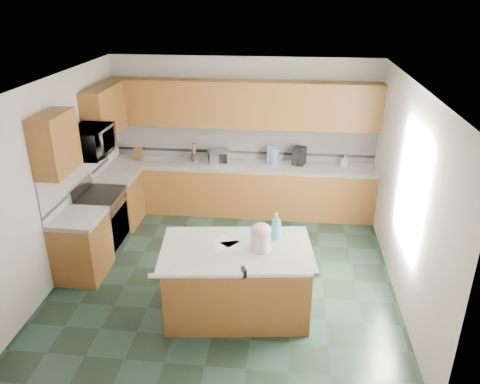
# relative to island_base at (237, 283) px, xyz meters

# --- Properties ---
(floor) EXTENTS (4.60, 4.60, 0.00)m
(floor) POSITION_rel_island_base_xyz_m (-0.24, 0.83, -0.43)
(floor) COLOR black
(floor) RESTS_ON ground
(ceiling) EXTENTS (4.60, 4.60, 0.00)m
(ceiling) POSITION_rel_island_base_xyz_m (-0.24, 0.83, 2.27)
(ceiling) COLOR white
(ceiling) RESTS_ON ground
(wall_back) EXTENTS (4.60, 0.04, 2.70)m
(wall_back) POSITION_rel_island_base_xyz_m (-0.24, 3.15, 0.92)
(wall_back) COLOR silver
(wall_back) RESTS_ON ground
(wall_front) EXTENTS (4.60, 0.04, 2.70)m
(wall_front) POSITION_rel_island_base_xyz_m (-0.24, -1.49, 0.92)
(wall_front) COLOR silver
(wall_front) RESTS_ON ground
(wall_left) EXTENTS (0.04, 4.60, 2.70)m
(wall_left) POSITION_rel_island_base_xyz_m (-2.56, 0.83, 0.92)
(wall_left) COLOR silver
(wall_left) RESTS_ON ground
(wall_right) EXTENTS (0.04, 4.60, 2.70)m
(wall_right) POSITION_rel_island_base_xyz_m (2.08, 0.83, 0.92)
(wall_right) COLOR silver
(wall_right) RESTS_ON ground
(back_base_cab) EXTENTS (4.60, 0.60, 0.86)m
(back_base_cab) POSITION_rel_island_base_xyz_m (-0.24, 2.83, 0.00)
(back_base_cab) COLOR #462910
(back_base_cab) RESTS_ON ground
(back_countertop) EXTENTS (4.60, 0.64, 0.06)m
(back_countertop) POSITION_rel_island_base_xyz_m (-0.24, 2.83, 0.46)
(back_countertop) COLOR white
(back_countertop) RESTS_ON back_base_cab
(back_upper_cab) EXTENTS (4.60, 0.33, 0.78)m
(back_upper_cab) POSITION_rel_island_base_xyz_m (-0.24, 2.97, 1.51)
(back_upper_cab) COLOR #462910
(back_upper_cab) RESTS_ON wall_back
(back_backsplash) EXTENTS (4.60, 0.02, 0.63)m
(back_backsplash) POSITION_rel_island_base_xyz_m (-0.24, 3.12, 0.81)
(back_backsplash) COLOR silver
(back_backsplash) RESTS_ON back_countertop
(back_accent_band) EXTENTS (4.60, 0.01, 0.05)m
(back_accent_band) POSITION_rel_island_base_xyz_m (-0.24, 3.12, 0.61)
(back_accent_band) COLOR black
(back_accent_band) RESTS_ON back_countertop
(left_base_cab_rear) EXTENTS (0.60, 0.82, 0.86)m
(left_base_cab_rear) POSITION_rel_island_base_xyz_m (-2.24, 2.12, 0.00)
(left_base_cab_rear) COLOR #462910
(left_base_cab_rear) RESTS_ON ground
(left_counter_rear) EXTENTS (0.64, 0.82, 0.06)m
(left_counter_rear) POSITION_rel_island_base_xyz_m (-2.24, 2.12, 0.46)
(left_counter_rear) COLOR white
(left_counter_rear) RESTS_ON left_base_cab_rear
(left_base_cab_front) EXTENTS (0.60, 0.72, 0.86)m
(left_base_cab_front) POSITION_rel_island_base_xyz_m (-2.24, 0.59, 0.00)
(left_base_cab_front) COLOR #462910
(left_base_cab_front) RESTS_ON ground
(left_counter_front) EXTENTS (0.64, 0.72, 0.06)m
(left_counter_front) POSITION_rel_island_base_xyz_m (-2.24, 0.59, 0.46)
(left_counter_front) COLOR white
(left_counter_front) RESTS_ON left_base_cab_front
(left_backsplash) EXTENTS (0.02, 2.30, 0.63)m
(left_backsplash) POSITION_rel_island_base_xyz_m (-2.53, 1.38, 0.81)
(left_backsplash) COLOR silver
(left_backsplash) RESTS_ON wall_left
(left_accent_band) EXTENTS (0.01, 2.30, 0.05)m
(left_accent_band) POSITION_rel_island_base_xyz_m (-2.52, 1.38, 0.61)
(left_accent_band) COLOR black
(left_accent_band) RESTS_ON wall_left
(left_upper_cab_rear) EXTENTS (0.33, 1.09, 0.78)m
(left_upper_cab_rear) POSITION_rel_island_base_xyz_m (-2.37, 2.26, 1.51)
(left_upper_cab_rear) COLOR #462910
(left_upper_cab_rear) RESTS_ON wall_left
(left_upper_cab_front) EXTENTS (0.33, 0.72, 0.78)m
(left_upper_cab_front) POSITION_rel_island_base_xyz_m (-2.37, 0.59, 1.51)
(left_upper_cab_front) COLOR #462910
(left_upper_cab_front) RESTS_ON wall_left
(range_body) EXTENTS (0.60, 0.76, 0.88)m
(range_body) POSITION_rel_island_base_xyz_m (-2.24, 1.33, 0.01)
(range_body) COLOR #B7B7BC
(range_body) RESTS_ON ground
(range_oven_door) EXTENTS (0.02, 0.68, 0.55)m
(range_oven_door) POSITION_rel_island_base_xyz_m (-1.95, 1.33, -0.03)
(range_oven_door) COLOR black
(range_oven_door) RESTS_ON range_body
(range_cooktop) EXTENTS (0.62, 0.78, 0.04)m
(range_cooktop) POSITION_rel_island_base_xyz_m (-2.24, 1.33, 0.47)
(range_cooktop) COLOR black
(range_cooktop) RESTS_ON range_body
(range_handle) EXTENTS (0.02, 0.66, 0.02)m
(range_handle) POSITION_rel_island_base_xyz_m (-1.92, 1.33, 0.35)
(range_handle) COLOR #B7B7BC
(range_handle) RESTS_ON range_body
(range_backguard) EXTENTS (0.06, 0.76, 0.18)m
(range_backguard) POSITION_rel_island_base_xyz_m (-2.50, 1.33, 0.59)
(range_backguard) COLOR #B7B7BC
(range_backguard) RESTS_ON range_body
(microwave) EXTENTS (0.50, 0.73, 0.41)m
(microwave) POSITION_rel_island_base_xyz_m (-2.24, 1.33, 1.30)
(microwave) COLOR #B7B7BC
(microwave) RESTS_ON wall_left
(island_base) EXTENTS (1.79, 1.16, 0.86)m
(island_base) POSITION_rel_island_base_xyz_m (0.00, 0.00, 0.00)
(island_base) COLOR #462910
(island_base) RESTS_ON ground
(island_top) EXTENTS (1.90, 1.27, 0.06)m
(island_top) POSITION_rel_island_base_xyz_m (0.00, 0.00, 0.46)
(island_top) COLOR white
(island_top) RESTS_ON island_base
(island_bullnose) EXTENTS (1.78, 0.27, 0.06)m
(island_bullnose) POSITION_rel_island_base_xyz_m (0.00, -0.53, 0.46)
(island_bullnose) COLOR white
(island_bullnose) RESTS_ON island_base
(treat_jar) EXTENTS (0.27, 0.27, 0.23)m
(treat_jar) POSITION_rel_island_base_xyz_m (0.29, -0.01, 0.61)
(treat_jar) COLOR beige
(treat_jar) RESTS_ON island_top
(treat_jar_lid) EXTENTS (0.24, 0.24, 0.15)m
(treat_jar_lid) POSITION_rel_island_base_xyz_m (0.29, -0.01, 0.76)
(treat_jar_lid) COLOR beige
(treat_jar_lid) RESTS_ON treat_jar
(treat_jar_knob) EXTENTS (0.08, 0.03, 0.03)m
(treat_jar_knob) POSITION_rel_island_base_xyz_m (0.29, -0.01, 0.81)
(treat_jar_knob) COLOR tan
(treat_jar_knob) RESTS_ON treat_jar_lid
(treat_jar_knob_end_l) EXTENTS (0.04, 0.04, 0.04)m
(treat_jar_knob_end_l) POSITION_rel_island_base_xyz_m (0.25, -0.01, 0.81)
(treat_jar_knob_end_l) COLOR tan
(treat_jar_knob_end_l) RESTS_ON treat_jar_lid
(treat_jar_knob_end_r) EXTENTS (0.04, 0.04, 0.04)m
(treat_jar_knob_end_r) POSITION_rel_island_base_xyz_m (0.33, -0.01, 0.81)
(treat_jar_knob_end_r) COLOR tan
(treat_jar_knob_end_r) RESTS_ON treat_jar_lid
(soap_bottle_island) EXTENTS (0.17, 0.17, 0.34)m
(soap_bottle_island) POSITION_rel_island_base_xyz_m (0.45, 0.29, 0.66)
(soap_bottle_island) COLOR teal
(soap_bottle_island) RESTS_ON island_top
(paper_sheet_a) EXTENTS (0.37, 0.31, 0.00)m
(paper_sheet_a) POSITION_rel_island_base_xyz_m (-0.11, 0.02, 0.49)
(paper_sheet_a) COLOR white
(paper_sheet_a) RESTS_ON island_top
(paper_sheet_b) EXTENTS (0.33, 0.32, 0.00)m
(paper_sheet_b) POSITION_rel_island_base_xyz_m (-0.14, 0.15, 0.49)
(paper_sheet_b) COLOR white
(paper_sheet_b) RESTS_ON island_top
(clamp_body) EXTENTS (0.07, 0.11, 0.10)m
(clamp_body) POSITION_rel_island_base_xyz_m (0.14, -0.51, 0.50)
(clamp_body) COLOR black
(clamp_body) RESTS_ON island_top
(clamp_handle) EXTENTS (0.02, 0.07, 0.02)m
(clamp_handle) POSITION_rel_island_base_xyz_m (0.14, -0.58, 0.48)
(clamp_handle) COLOR black
(clamp_handle) RESTS_ON island_top
(knife_block) EXTENTS (0.14, 0.18, 0.26)m
(knife_block) POSITION_rel_island_base_xyz_m (-2.09, 2.88, 0.61)
(knife_block) COLOR #472814
(knife_block) RESTS_ON back_countertop
(utensil_crock) EXTENTS (0.10, 0.10, 0.13)m
(utensil_crock) POSITION_rel_island_base_xyz_m (-1.09, 2.91, 0.56)
(utensil_crock) COLOR black
(utensil_crock) RESTS_ON back_countertop
(utensil_bundle) EXTENTS (0.06, 0.06, 0.19)m
(utensil_bundle) POSITION_rel_island_base_xyz_m (-1.09, 2.91, 0.72)
(utensil_bundle) COLOR #472814
(utensil_bundle) RESTS_ON utensil_crock
(toaster_oven) EXTENTS (0.43, 0.36, 0.21)m
(toaster_oven) POSITION_rel_island_base_xyz_m (-0.65, 2.88, 0.60)
(toaster_oven) COLOR #B7B7BC
(toaster_oven) RESTS_ON back_countertop
(toaster_oven_door) EXTENTS (0.32, 0.01, 0.17)m
(toaster_oven_door) POSITION_rel_island_base_xyz_m (-0.65, 2.77, 0.60)
(toaster_oven_door) COLOR black
(toaster_oven_door) RESTS_ON toaster_oven
(paper_towel) EXTENTS (0.14, 0.14, 0.31)m
(paper_towel) POSITION_rel_island_base_xyz_m (0.26, 2.93, 0.64)
(paper_towel) COLOR white
(paper_towel) RESTS_ON back_countertop
(paper_towel_base) EXTENTS (0.20, 0.20, 0.01)m
(paper_towel_base) POSITION_rel_island_base_xyz_m (0.26, 2.93, 0.50)
(paper_towel_base) COLOR #B7B7BC
(paper_towel_base) RESTS_ON back_countertop
(water_jug) EXTENTS (0.18, 0.18, 0.29)m
(water_jug) POSITION_rel_island_base_xyz_m (0.32, 2.89, 0.64)
(water_jug) COLOR #5B87AF
(water_jug) RESTS_ON back_countertop
(water_jug_neck) EXTENTS (0.08, 0.08, 0.04)m
(water_jug_neck) POSITION_rel_island_base_xyz_m (0.32, 2.89, 0.81)
(water_jug_neck) COLOR #5B87AF
(water_jug_neck) RESTS_ON water_jug
(coffee_maker) EXTENTS (0.25, 0.26, 0.32)m
(coffee_maker) POSITION_rel_island_base_xyz_m (0.75, 2.91, 0.65)
(coffee_maker) COLOR black
(coffee_maker) RESTS_ON back_countertop
(coffee_carafe) EXTENTS (0.13, 0.13, 0.13)m
(coffee_carafe) POSITION_rel_island_base_xyz_m (0.75, 2.87, 0.56)
(coffee_carafe) COLOR black
(coffee_carafe) RESTS_ON back_countertop
(soap_bottle_back) EXTENTS (0.13, 0.13, 0.20)m
(soap_bottle_back) POSITION_rel_island_base_xyz_m (1.52, 2.88, 0.59)
(soap_bottle_back) COLOR white
(soap_bottle_back) RESTS_ON back_countertop
(soap_back_cap) EXTENTS (0.02, 0.02, 0.03)m
(soap_back_cap) POSITION_rel_island_base_xyz_m (1.52, 2.88, 0.70)
(soap_back_cap) COLOR red
(soap_back_cap) RESTS_ON soap_bottle_back
(window_light_proxy) EXTENTS (0.02, 1.40, 1.10)m
(window_light_proxy) POSITION_rel_island_base_xyz_m (2.05, 0.63, 1.07)
(window_light_proxy) COLOR white
(window_light_proxy) RESTS_ON wall_right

